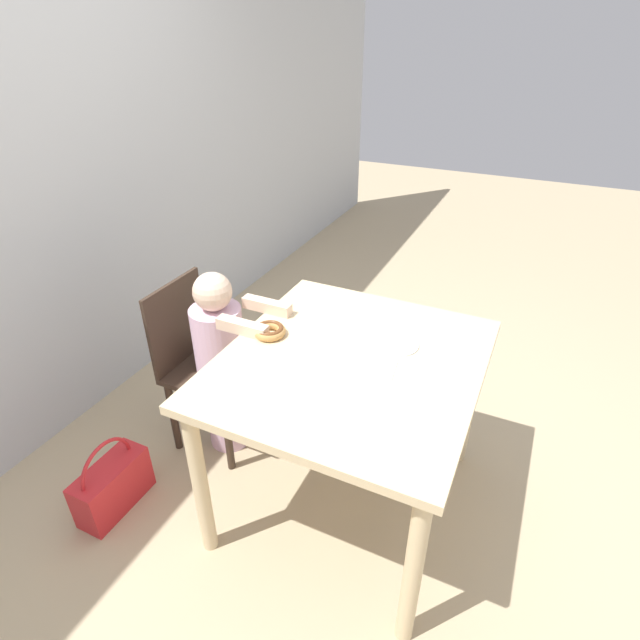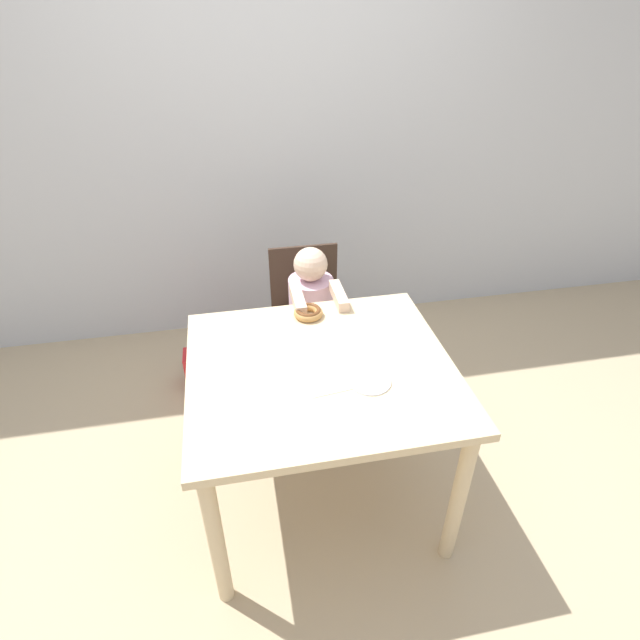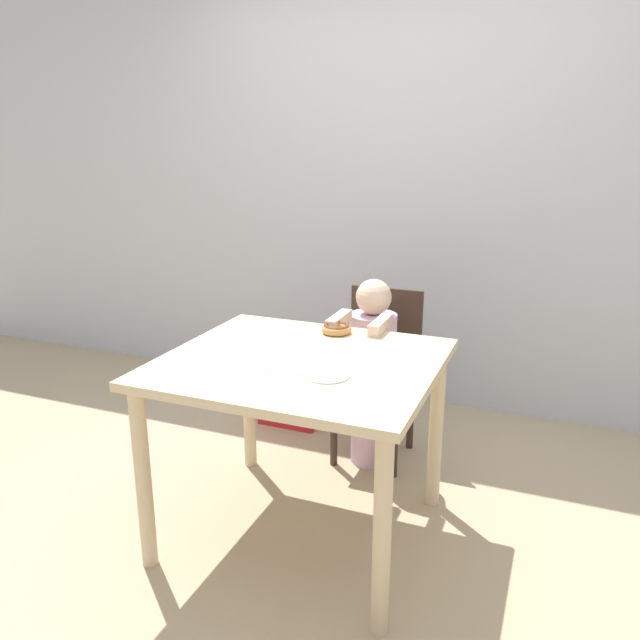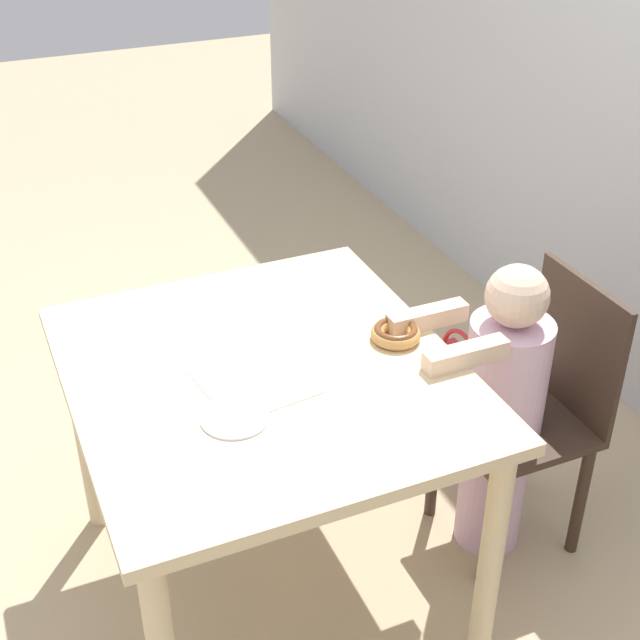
{
  "view_description": "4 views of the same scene",
  "coord_description": "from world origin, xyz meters",
  "px_view_note": "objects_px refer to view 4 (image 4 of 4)",
  "views": [
    {
      "loc": [
        -1.43,
        -0.54,
        1.84
      ],
      "look_at": [
        0.02,
        0.14,
        0.88
      ],
      "focal_mm": 28.0,
      "sensor_mm": 36.0,
      "label": 1
    },
    {
      "loc": [
        -0.3,
        -1.5,
        2.0
      ],
      "look_at": [
        0.02,
        0.14,
        0.88
      ],
      "focal_mm": 28.0,
      "sensor_mm": 36.0,
      "label": 2
    },
    {
      "loc": [
        0.91,
        -2.06,
        1.58
      ],
      "look_at": [
        0.02,
        0.14,
        0.88
      ],
      "focal_mm": 35.0,
      "sensor_mm": 36.0,
      "label": 3
    },
    {
      "loc": [
        1.71,
        -0.59,
        2.02
      ],
      "look_at": [
        0.02,
        0.14,
        0.88
      ],
      "focal_mm": 50.0,
      "sensor_mm": 36.0,
      "label": 4
    }
  ],
  "objects_px": {
    "donut": "(396,333)",
    "handbag": "(459,389)",
    "chair": "(532,413)",
    "child_figure": "(500,412)"
  },
  "relations": [
    {
      "from": "chair",
      "to": "donut",
      "type": "distance_m",
      "value": 0.55
    },
    {
      "from": "chair",
      "to": "handbag",
      "type": "xyz_separation_m",
      "value": [
        -0.55,
        0.12,
        -0.32
      ]
    },
    {
      "from": "chair",
      "to": "donut",
      "type": "height_order",
      "value": "chair"
    },
    {
      "from": "handbag",
      "to": "donut",
      "type": "bearing_deg",
      "value": -48.3
    },
    {
      "from": "donut",
      "to": "chair",
      "type": "bearing_deg",
      "value": 80.89
    },
    {
      "from": "donut",
      "to": "handbag",
      "type": "height_order",
      "value": "donut"
    },
    {
      "from": "chair",
      "to": "handbag",
      "type": "distance_m",
      "value": 0.65
    },
    {
      "from": "chair",
      "to": "donut",
      "type": "xyz_separation_m",
      "value": [
        -0.07,
        -0.42,
        0.34
      ]
    },
    {
      "from": "chair",
      "to": "child_figure",
      "type": "bearing_deg",
      "value": -90.0
    },
    {
      "from": "child_figure",
      "to": "handbag",
      "type": "height_order",
      "value": "child_figure"
    }
  ]
}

